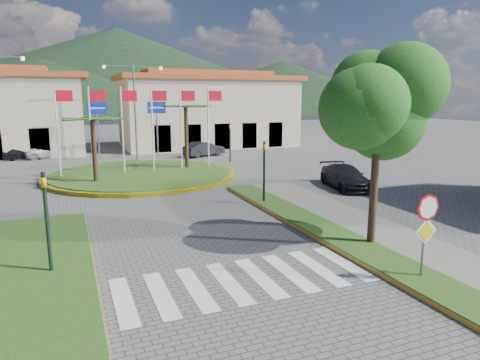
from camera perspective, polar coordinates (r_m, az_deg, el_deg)
name	(u,v)px	position (r m, az deg, el deg)	size (l,w,h in m)	color
ground	(313,355)	(9.84, 9.72, -22.01)	(160.00, 160.00, 0.00)	#615F5C
sidewalk_right	(448,273)	(14.75, 26.01, -11.05)	(4.00, 28.00, 0.15)	gray
verge_right	(418,278)	(13.92, 22.62, -12.02)	(1.60, 28.00, 0.18)	#254E16
median_left	(1,286)	(14.12, -29.24, -12.28)	(5.00, 14.00, 0.18)	#254E16
crosswalk	(241,280)	(12.98, 0.17, -13.24)	(8.00, 3.00, 0.01)	silver
roundabout_island	(141,174)	(29.74, -13.07, 0.75)	(12.70, 12.70, 6.00)	yellow
stop_sign	(426,223)	(13.42, 23.58, -5.26)	(0.80, 0.11, 2.65)	slate
deciduous_tree	(379,102)	(15.57, 18.07, 9.90)	(3.60, 3.60, 6.80)	black
traffic_light_left	(46,214)	(13.89, -24.40, -4.14)	(0.15, 0.18, 3.20)	black
traffic_light_right	(264,166)	(21.24, 3.24, 1.82)	(0.15, 0.18, 3.20)	black
traffic_light_far	(230,139)	(35.39, -1.34, 5.54)	(0.18, 0.15, 3.20)	black
direction_sign_west	(97,119)	(38.04, -18.50, 7.76)	(1.60, 0.14, 5.20)	slate
direction_sign_east	(157,118)	(38.69, -11.03, 8.17)	(1.60, 0.14, 5.20)	slate
street_lamp_centre	(135,107)	(37.36, -13.83, 9.44)	(4.80, 0.16, 8.00)	slate
building_right	(208,110)	(47.24, -4.28, 9.28)	(19.08, 9.54, 8.05)	#BFAD90
hill_far_mid	(119,70)	(168.35, -15.88, 13.94)	(180.00, 180.00, 30.00)	black
hill_far_east	(283,86)	(160.34, 5.73, 12.31)	(120.00, 120.00, 18.00)	black
hill_near_back	(42,87)	(137.08, -24.89, 11.17)	(110.00, 110.00, 16.00)	black
white_van	(48,151)	(41.59, -24.19, 3.49)	(1.88, 4.09, 1.14)	silver
car_dark_a	(24,153)	(41.40, -26.85, 3.27)	(1.39, 3.45, 1.18)	black
car_dark_b	(204,149)	(39.08, -4.87, 4.14)	(1.41, 4.04, 1.33)	black
car_side_right	(345,177)	(26.15, 13.86, 0.42)	(1.86, 4.57, 1.33)	black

